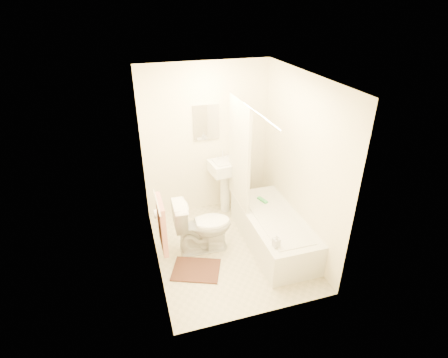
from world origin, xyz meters
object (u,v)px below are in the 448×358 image
object	(u,v)px
bathtub	(273,230)
soap_bottle	(276,241)
toilet	(203,226)
sink	(226,184)
bath_mat	(196,270)

from	to	relation	value
bathtub	soap_bottle	bearing A→B (deg)	-112.20
toilet	sink	xyz separation A→B (m)	(0.60, 0.86, 0.10)
bathtub	sink	bearing A→B (deg)	110.53
toilet	bathtub	bearing A→B (deg)	-98.27
toilet	bathtub	size ratio (longest dim) A/B	0.48
toilet	bath_mat	bearing A→B (deg)	155.92
toilet	bathtub	distance (m)	1.02
toilet	bath_mat	distance (m)	0.60
toilet	soap_bottle	xyz separation A→B (m)	(0.74, -0.79, 0.16)
bathtub	bath_mat	distance (m)	1.23
sink	bath_mat	distance (m)	1.58
sink	toilet	bearing A→B (deg)	-131.62
toilet	soap_bottle	world-z (taller)	toilet
toilet	sink	size ratio (longest dim) A/B	0.80
sink	soap_bottle	bearing A→B (deg)	-91.90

